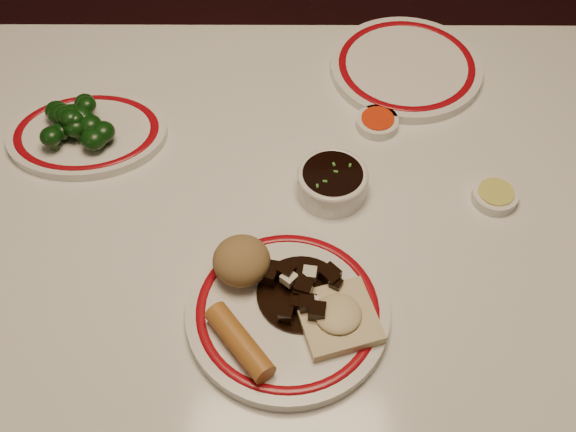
# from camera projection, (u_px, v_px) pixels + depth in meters

# --- Properties ---
(dining_table) EXTENTS (1.20, 0.90, 0.75)m
(dining_table) POSITION_uv_depth(u_px,v_px,m) (291.00, 271.00, 1.05)
(dining_table) COLOR silver
(dining_table) RESTS_ON ground
(main_plate) EXTENTS (0.33, 0.33, 0.02)m
(main_plate) POSITION_uv_depth(u_px,v_px,m) (288.00, 312.00, 0.89)
(main_plate) COLOR white
(main_plate) RESTS_ON dining_table
(rice_mound) EXTENTS (0.07, 0.07, 0.05)m
(rice_mound) POSITION_uv_depth(u_px,v_px,m) (242.00, 261.00, 0.90)
(rice_mound) COLOR olive
(rice_mound) RESTS_ON main_plate
(spring_roll) EXTENTS (0.09, 0.10, 0.03)m
(spring_roll) POSITION_uv_depth(u_px,v_px,m) (240.00, 342.00, 0.84)
(spring_roll) COLOR #B5702C
(spring_roll) RESTS_ON main_plate
(fried_wonton) EXTENTS (0.11, 0.11, 0.03)m
(fried_wonton) POSITION_uv_depth(u_px,v_px,m) (338.00, 317.00, 0.87)
(fried_wonton) COLOR beige
(fried_wonton) RESTS_ON main_plate
(stirfry_heap) EXTENTS (0.11, 0.11, 0.03)m
(stirfry_heap) POSITION_uv_depth(u_px,v_px,m) (302.00, 290.00, 0.89)
(stirfry_heap) COLOR black
(stirfry_heap) RESTS_ON main_plate
(broccoli_plate) EXTENTS (0.25, 0.22, 0.02)m
(broccoli_plate) POSITION_uv_depth(u_px,v_px,m) (87.00, 134.00, 1.08)
(broccoli_plate) COLOR white
(broccoli_plate) RESTS_ON dining_table
(broccoli_pile) EXTENTS (0.11, 0.11, 0.05)m
(broccoli_pile) POSITION_uv_depth(u_px,v_px,m) (76.00, 121.00, 1.06)
(broccoli_pile) COLOR #23471C
(broccoli_pile) RESTS_ON broccoli_plate
(soy_bowl) EXTENTS (0.10, 0.10, 0.04)m
(soy_bowl) POSITION_uv_depth(u_px,v_px,m) (332.00, 183.00, 1.01)
(soy_bowl) COLOR white
(soy_bowl) RESTS_ON dining_table
(sweet_sour_dish) EXTENTS (0.06, 0.06, 0.02)m
(sweet_sour_dish) POSITION_uv_depth(u_px,v_px,m) (377.00, 122.00, 1.10)
(sweet_sour_dish) COLOR white
(sweet_sour_dish) RESTS_ON dining_table
(mustard_dish) EXTENTS (0.06, 0.06, 0.02)m
(mustard_dish) POSITION_uv_depth(u_px,v_px,m) (495.00, 196.00, 1.01)
(mustard_dish) COLOR white
(mustard_dish) RESTS_ON dining_table
(far_plate) EXTENTS (0.28, 0.28, 0.02)m
(far_plate) POSITION_uv_depth(u_px,v_px,m) (406.00, 67.00, 1.17)
(far_plate) COLOR white
(far_plate) RESTS_ON dining_table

